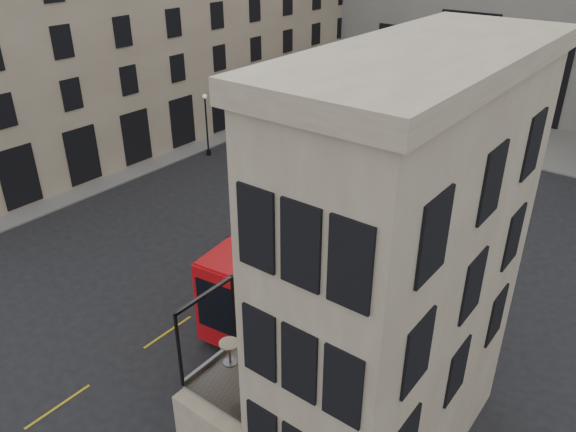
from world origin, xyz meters
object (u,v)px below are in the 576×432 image
Objects in this scene: pedestrian_d at (540,130)px; cafe_table_far at (323,278)px; car_a at (332,170)px; cafe_chair_c at (341,322)px; traffic_light_far at (297,105)px; pedestrian_b at (402,109)px; bus_far at (332,110)px; car_b at (422,180)px; pedestrian_a at (293,109)px; cafe_chair_a at (253,394)px; street_lamp_b at (413,107)px; cafe_table_near at (229,350)px; pedestrian_e at (243,129)px; cyclist at (304,188)px; street_lamp_a at (207,128)px; bus_near at (284,252)px; bicycle at (237,241)px; cafe_chair_b at (330,322)px; cafe_table_mid at (287,304)px; pedestrian_c at (454,115)px; cafe_chair_d at (368,292)px; car_c at (294,126)px.

cafe_table_far reaches higher than pedestrian_d.
cafe_chair_c reaches higher than car_a.
traffic_light_far reaches higher than pedestrian_b.
car_b is (11.63, -5.23, -1.91)m from bus_far.
traffic_light_far is 2.39× the size of pedestrian_b.
bus_far is 7.72× the size of pedestrian_a.
pedestrian_d reaches higher than pedestrian_a.
traffic_light_far is 3.99× the size of cafe_chair_a.
cafe_chair_a is at bearing -70.89° from street_lamp_b.
pedestrian_b is 1.67× the size of cafe_chair_a.
car_b is 26.83m from cafe_table_near.
pedestrian_e is at bearing 132.25° from cafe_chair_a.
cafe_table_near is at bearing -153.34° from cyclist.
bus_far is 14.37× the size of cafe_table_far.
pedestrian_d is (10.21, 5.65, -1.56)m from street_lamp_b.
cyclist is (11.50, -1.94, -1.54)m from street_lamp_a.
street_lamp_b is 13.16m from car_b.
pedestrian_d is (15.28, 11.71, -1.81)m from bus_far.
cafe_table_far is (22.81, -20.69, 4.17)m from pedestrian_e.
pedestrian_d is (3.71, 33.56, -1.75)m from bus_near.
cafe_chair_b is (11.77, -7.69, 4.37)m from bicycle.
cafe_table_near is 1.03× the size of cafe_table_far.
cafe_table_mid reaches higher than traffic_light_far.
cafe_chair_b is at bearing 91.34° from cafe_chair_a.
car_a is at bearing 3.37° from cyclist.
pedestrian_c is 40.03m from cafe_chair_c.
cafe_table_mid is 0.97× the size of cafe_chair_b.
cafe_chair_d is at bearing -25.99° from bus_near.
pedestrian_b is 38.75m from cafe_chair_d.
pedestrian_e is (-2.28, -5.18, -1.45)m from traffic_light_far.
cyclist is 1.08× the size of pedestrian_b.
bicycle is 2.20× the size of cafe_table_far.
bus_near is at bearing 117.97° from cafe_table_near.
bus_far reaches higher than car_a.
pedestrian_d is at bearing 93.92° from cafe_chair_a.
bus_near is at bearing -86.71° from car_a.
pedestrian_e is 2.46× the size of cafe_chair_d.
cafe_chair_c is at bearing -38.75° from bus_near.
bus_near is at bearing -76.89° from street_lamp_b.
car_c is at bearing 125.94° from bus_near.
cafe_table_far reaches higher than traffic_light_far.
cafe_table_far is at bearing -70.10° from street_lamp_b.
car_c is (-15.17, 20.94, -1.91)m from bus_near.
cafe_chair_d is at bearing -32.07° from street_lamp_a.
pedestrian_a is 39.84m from cafe_chair_c.
street_lamp_a is 21.43m from pedestrian_b.
cyclist is 18.28m from cafe_table_far.
cafe_chair_b is (13.09, -20.16, 4.20)m from car_a.
car_b is 17.33m from pedestrian_d.
bus_far is 13.21× the size of cafe_chair_c.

